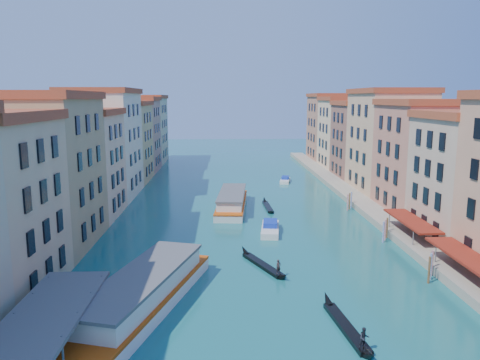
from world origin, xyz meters
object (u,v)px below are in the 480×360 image
object	(u,v)px
vaporetto_near	(143,293)
gondola_right	(347,326)
vaporetto_stop	(48,341)
gondola_fore	(263,264)
vaporetto_far	(232,201)

from	to	relation	value
vaporetto_near	gondola_right	xyz separation A→B (m)	(17.61, -4.83, -1.11)
vaporetto_stop	gondola_right	xyz separation A→B (m)	(23.29, 3.27, -1.01)
gondola_fore	gondola_right	world-z (taller)	gondola_right
vaporetto_far	gondola_right	world-z (taller)	vaporetto_far
vaporetto_stop	vaporetto_near	bearing A→B (deg)	54.98
vaporetto_near	gondola_right	distance (m)	18.30
vaporetto_stop	vaporetto_far	xyz separation A→B (m)	(14.68, 47.55, -0.10)
vaporetto_far	vaporetto_near	bearing A→B (deg)	-97.94
vaporetto_stop	vaporetto_near	world-z (taller)	vaporetto_stop
vaporetto_far	gondola_right	bearing A→B (deg)	-74.08
vaporetto_near	vaporetto_far	world-z (taller)	vaporetto_near
vaporetto_near	gondola_fore	xyz separation A→B (m)	(11.89, 10.44, -1.17)
vaporetto_near	gondola_right	world-z (taller)	vaporetto_near
gondola_right	vaporetto_near	bearing A→B (deg)	158.33
gondola_right	vaporetto_far	bearing A→B (deg)	94.68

